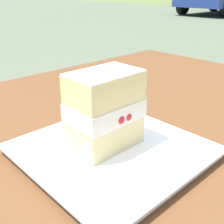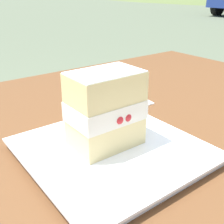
{
  "view_description": "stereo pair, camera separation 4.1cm",
  "coord_description": "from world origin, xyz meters",
  "px_view_note": "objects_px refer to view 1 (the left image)",
  "views": [
    {
      "loc": [
        -0.29,
        -0.31,
        1.01
      ],
      "look_at": [
        -0.03,
        -0.04,
        0.84
      ],
      "focal_mm": 45.77,
      "sensor_mm": 36.0,
      "label": 1
    },
    {
      "loc": [
        -0.26,
        -0.33,
        1.01
      ],
      "look_at": [
        -0.03,
        -0.04,
        0.84
      ],
      "focal_mm": 45.77,
      "sensor_mm": 36.0,
      "label": 2
    }
  ],
  "objects_px": {
    "patio_table": "(112,193)",
    "cake_slice": "(105,110)",
    "dessert_plate": "(112,151)",
    "paper_napkin": "(109,104)"
  },
  "relations": [
    {
      "from": "patio_table",
      "to": "cake_slice",
      "type": "distance_m",
      "value": 0.19
    },
    {
      "from": "patio_table",
      "to": "dessert_plate",
      "type": "height_order",
      "value": "dessert_plate"
    },
    {
      "from": "patio_table",
      "to": "cake_slice",
      "type": "xyz_separation_m",
      "value": [
        -0.04,
        -0.02,
        0.19
      ]
    },
    {
      "from": "patio_table",
      "to": "paper_napkin",
      "type": "xyz_separation_m",
      "value": [
        0.1,
        0.12,
        0.11
      ]
    },
    {
      "from": "patio_table",
      "to": "cake_slice",
      "type": "relative_size",
      "value": 10.93
    },
    {
      "from": "cake_slice",
      "to": "patio_table",
      "type": "bearing_deg",
      "value": 32.55
    },
    {
      "from": "dessert_plate",
      "to": "cake_slice",
      "type": "distance_m",
      "value": 0.07
    },
    {
      "from": "paper_napkin",
      "to": "dessert_plate",
      "type": "bearing_deg",
      "value": -131.26
    },
    {
      "from": "cake_slice",
      "to": "dessert_plate",
      "type": "bearing_deg",
      "value": -76.87
    },
    {
      "from": "dessert_plate",
      "to": "paper_napkin",
      "type": "height_order",
      "value": "dessert_plate"
    }
  ]
}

